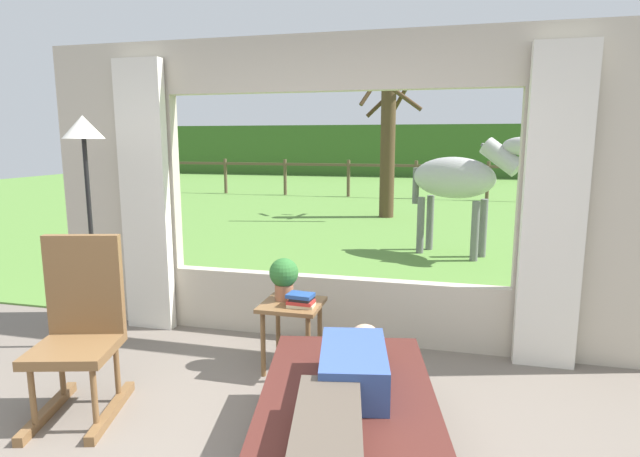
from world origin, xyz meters
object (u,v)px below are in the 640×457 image
(reclining_person, at_px, (346,387))
(horse, at_px, (459,179))
(recliner_sofa, at_px, (347,438))
(potted_plant, at_px, (284,276))
(rocking_chair, at_px, (80,327))
(side_table, at_px, (292,315))
(pasture_tree, at_px, (388,145))
(book_stack, at_px, (301,300))
(floor_lamp_left, at_px, (86,163))

(reclining_person, height_order, horse, horse)
(recliner_sofa, distance_m, horse, 5.46)
(reclining_person, bearing_deg, potted_plant, 109.02)
(rocking_chair, bearing_deg, reclining_person, -25.52)
(recliner_sofa, xyz_separation_m, rocking_chair, (-1.77, 0.27, 0.33))
(recliner_sofa, relative_size, horse, 1.03)
(recliner_sofa, distance_m, reclining_person, 0.31)
(side_table, bearing_deg, pasture_tree, 91.66)
(recliner_sofa, bearing_deg, potted_plant, 110.02)
(rocking_chair, relative_size, side_table, 2.15)
(side_table, xyz_separation_m, horse, (1.24, 4.20, 0.73))
(reclining_person, relative_size, horse, 0.80)
(side_table, relative_size, potted_plant, 1.63)
(side_table, height_order, book_stack, book_stack)
(recliner_sofa, height_order, reclining_person, reclining_person)
(horse, distance_m, pasture_tree, 3.93)
(rocking_chair, relative_size, potted_plant, 3.50)
(pasture_tree, bearing_deg, floor_lamp_left, -100.74)
(reclining_person, distance_m, horse, 5.46)
(rocking_chair, bearing_deg, horse, 49.76)
(potted_plant, height_order, pasture_tree, pasture_tree)
(rocking_chair, relative_size, horse, 0.63)
(reclining_person, distance_m, floor_lamp_left, 2.84)
(floor_lamp_left, bearing_deg, horse, 54.86)
(pasture_tree, bearing_deg, recliner_sofa, -84.44)
(book_stack, bearing_deg, reclining_person, -63.80)
(potted_plant, bearing_deg, floor_lamp_left, -178.57)
(reclining_person, height_order, pasture_tree, pasture_tree)
(rocking_chair, bearing_deg, pasture_tree, 68.81)
(horse, bearing_deg, recliner_sofa, 17.13)
(rocking_chair, xyz_separation_m, floor_lamp_left, (-0.58, 0.90, 0.99))
(rocking_chair, distance_m, book_stack, 1.46)
(potted_plant, relative_size, horse, 0.18)
(rocking_chair, bearing_deg, book_stack, 18.59)
(floor_lamp_left, xyz_separation_m, horse, (2.94, 4.18, -0.38))
(recliner_sofa, height_order, potted_plant, potted_plant)
(reclining_person, bearing_deg, side_table, 107.37)
(recliner_sofa, relative_size, side_table, 3.54)
(potted_plant, distance_m, pasture_tree, 7.82)
(rocking_chair, height_order, potted_plant, rocking_chair)
(rocking_chair, distance_m, potted_plant, 1.41)
(recliner_sofa, height_order, floor_lamp_left, floor_lamp_left)
(book_stack, xyz_separation_m, floor_lamp_left, (-1.79, 0.08, 0.97))
(book_stack, relative_size, pasture_tree, 0.06)
(potted_plant, xyz_separation_m, horse, (1.32, 4.14, 0.45))
(reclining_person, height_order, floor_lamp_left, floor_lamp_left)
(side_table, relative_size, book_stack, 2.53)
(potted_plant, xyz_separation_m, book_stack, (0.17, -0.12, -0.14))
(floor_lamp_left, distance_m, horse, 5.12)
(recliner_sofa, relative_size, potted_plant, 5.75)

